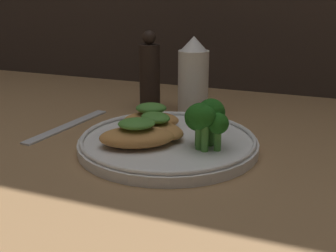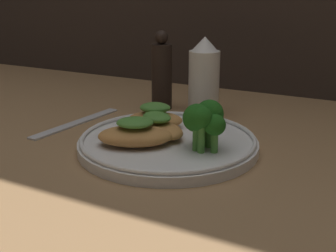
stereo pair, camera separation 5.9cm
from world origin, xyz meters
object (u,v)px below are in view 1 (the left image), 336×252
broccoli_bunch (205,118)px  pepper_grinder (150,74)px  plate (168,142)px  sauce_bottle (193,77)px

broccoli_bunch → pepper_grinder: (-16.61, 19.63, 1.05)cm
broccoli_bunch → pepper_grinder: size_ratio=0.45×
pepper_grinder → plate: bearing=-59.5°
plate → pepper_grinder: (-10.87, 18.42, 5.64)cm
plate → broccoli_bunch: (5.74, -1.21, 4.59)cm
sauce_bottle → broccoli_bunch: bearing=-67.6°
plate → broccoli_bunch: size_ratio=3.91×
plate → broccoli_bunch: 7.45cm
plate → sauce_bottle: 19.42cm
broccoli_bunch → sauce_bottle: (-8.10, 19.63, 1.08)cm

